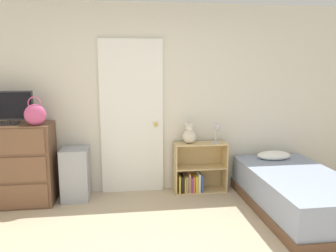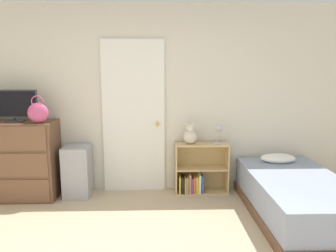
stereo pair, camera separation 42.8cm
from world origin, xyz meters
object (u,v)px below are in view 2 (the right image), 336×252
tv (13,105)px  teddy_bear (190,135)px  bookshelf (197,173)px  bed (297,197)px  desk_lamp (219,130)px  dresser (22,160)px  storage_bin (78,171)px  handbag (38,113)px

tv → teddy_bear: 2.31m
bookshelf → bed: (1.07, -0.80, -0.03)m
bookshelf → bed: bearing=-36.9°
tv → desk_lamp: (2.65, 0.09, -0.36)m
desk_lamp → bookshelf: bearing=170.6°
dresser → tv: (-0.04, -0.02, 0.73)m
bed → desk_lamp: bearing=136.4°
dresser → teddy_bear: (2.23, 0.11, 0.30)m
desk_lamp → tv: bearing=-178.0°
bookshelf → desk_lamp: desk_lamp is taller
storage_bin → bookshelf: bookshelf is taller
storage_bin → tv: bearing=-174.3°
dresser → handbag: bearing=-24.6°
handbag → desk_lamp: (2.30, 0.21, -0.27)m
tv → storage_bin: tv is taller
dresser → tv: size_ratio=1.70×
dresser → bookshelf: dresser is taller
dresser → storage_bin: 0.73m
tv → storage_bin: 1.17m
dresser → bookshelf: bearing=2.9°
handbag → bed: handbag is taller
desk_lamp → bed: 1.27m
storage_bin → desk_lamp: 1.98m
storage_bin → bookshelf: size_ratio=0.95×
tv → teddy_bear: bearing=3.3°
tv → bookshelf: (2.37, 0.14, -0.97)m
teddy_bear → bookshelf: bearing=3.4°
teddy_bear → storage_bin: bearing=-177.9°
bed → handbag: bearing=170.1°
storage_bin → teddy_bear: size_ratio=2.36×
handbag → dresser: bearing=155.4°
storage_bin → bed: (2.69, -0.74, -0.11)m
handbag → storage_bin: handbag is taller
teddy_bear → desk_lamp: teddy_bear is taller
handbag → bookshelf: size_ratio=0.48×
teddy_bear → handbag: bearing=-172.6°
dresser → bookshelf: (2.33, 0.12, -0.25)m
storage_bin → bookshelf: 1.63m
handbag → teddy_bear: 1.97m
bookshelf → handbag: bearing=-172.8°
teddy_bear → bed: teddy_bear is taller
bookshelf → teddy_bear: teddy_bear is taller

